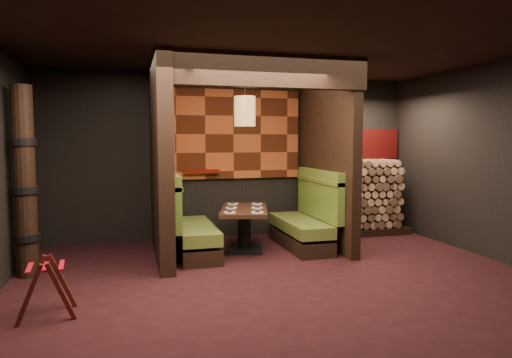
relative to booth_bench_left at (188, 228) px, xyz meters
The scene contains 21 objects.
floor 1.95m from the booth_bench_left, 59.77° to the right, with size 6.50×5.50×0.02m, color black.
ceiling 3.11m from the booth_bench_left, 59.77° to the right, with size 6.50×5.50×0.02m, color black.
wall_back 1.79m from the booth_bench_left, 49.10° to the left, with size 6.50×0.02×2.85m, color black.
wall_front 4.63m from the booth_bench_left, 77.70° to the right, with size 6.50×0.02×2.85m, color black.
wall_right 4.65m from the booth_bench_left, 21.35° to the right, with size 0.02×5.50×2.85m, color black.
partition_left 1.10m from the booth_bench_left, behind, with size 0.20×2.20×2.85m, color black.
partition_right 2.48m from the booth_bench_left, ahead, with size 0.15×2.10×2.85m, color black.
header_beam 2.60m from the booth_bench_left, 45.41° to the right, with size 2.85×0.18×0.44m, color black.
tapa_back_panel 2.00m from the booth_bench_left, 48.54° to the left, with size 2.40×0.06×1.55m, color #A54922.
tapa_side_panel 1.48m from the booth_bench_left, 146.90° to the left, with size 0.04×1.85×1.45m, color #A54922.
lacquer_shelf 1.32m from the booth_bench_left, 70.12° to the left, with size 0.60×0.12×0.07m, color #5C1106.
booth_bench_left is the anchor object (origin of this frame).
booth_bench_right 1.89m from the booth_bench_left, ahead, with size 0.68×1.60×1.14m.
dining_table 0.87m from the booth_bench_left, ahead, with size 1.00×1.41×0.67m.
place_settings 0.91m from the booth_bench_left, ahead, with size 0.79×1.13×0.03m.
pendant_lamp 1.96m from the booth_bench_left, ahead, with size 0.32×0.32×0.92m.
luggage_rack 2.61m from the booth_bench_left, 128.81° to the right, with size 0.60×0.45×0.61m.
totem_column 2.30m from the booth_bench_left, 165.25° to the right, with size 0.31×0.31×2.40m.
firewood_stack 3.33m from the booth_bench_left, 12.17° to the left, with size 1.73×0.70×1.36m.
mosaic_header 3.63m from the booth_bench_left, 17.60° to the left, with size 1.83×0.10×0.56m, color maroon.
bay_front_post 2.58m from the booth_bench_left, ahead, with size 0.08×0.08×2.85m, color black.
Camera 1 is at (-1.78, -5.12, 1.73)m, focal length 32.00 mm.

